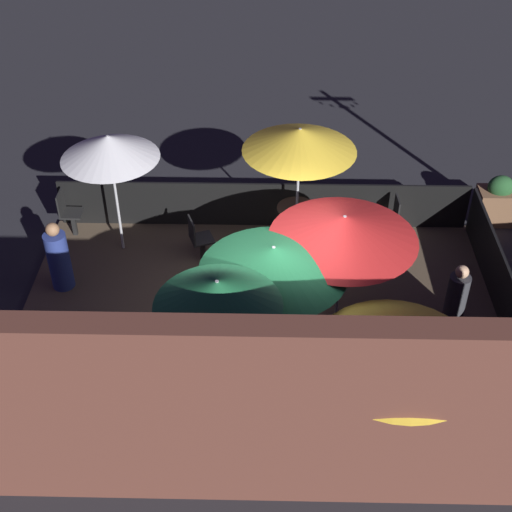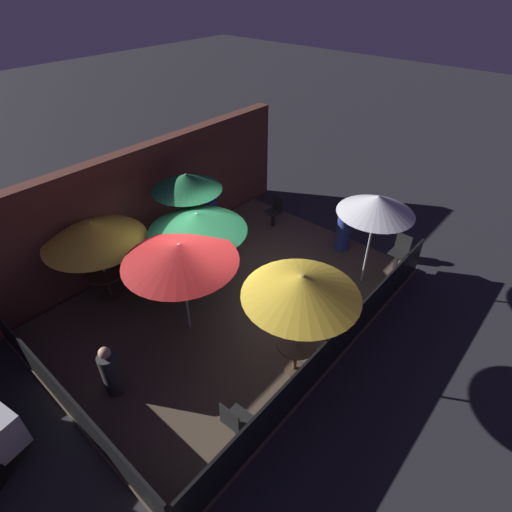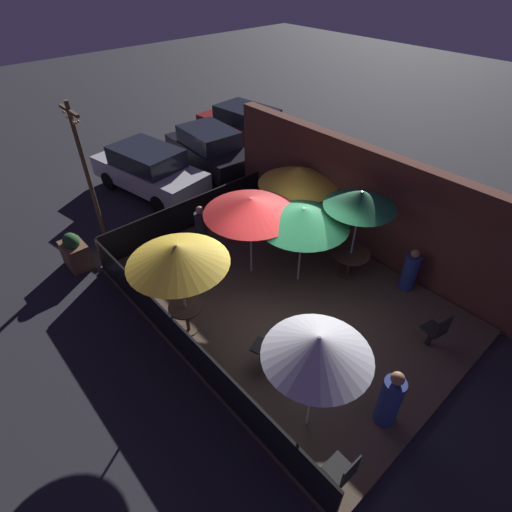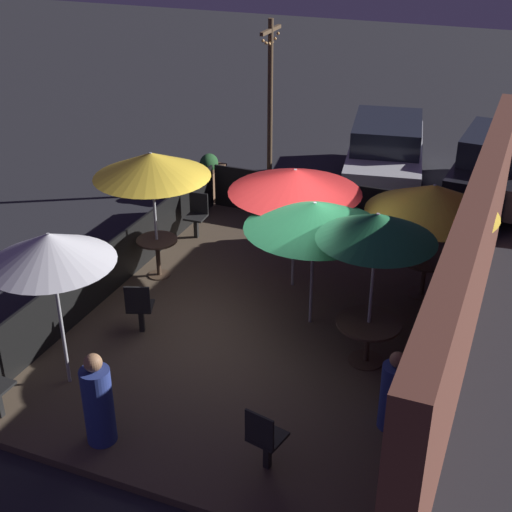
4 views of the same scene
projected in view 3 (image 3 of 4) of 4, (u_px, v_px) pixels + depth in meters
The scene contains 26 objects.
ground_plane at pixel (283, 299), 9.94m from camera, with size 60.00×60.00×0.00m, color #26262B.
patio_deck at pixel (283, 298), 9.90m from camera, with size 8.16×5.77×0.12m.
building_wall at pixel (368, 204), 10.63m from camera, with size 9.76×0.36×3.01m.
fence_front at pixel (185, 344), 8.09m from camera, with size 7.96×0.05×0.95m.
fence_side_left at pixel (189, 214), 11.93m from camera, with size 0.05×5.57×0.95m.
patio_umbrella_0 at pixel (177, 254), 7.66m from camera, with size 2.04×2.04×2.39m.
patio_umbrella_1 at pixel (361, 199), 9.13m from camera, with size 1.70×1.70×2.45m.
patio_umbrella_2 at pixel (298, 176), 10.97m from camera, with size 2.23×2.23×2.07m.
patio_umbrella_3 at pixel (318, 347), 5.91m from camera, with size 1.73×1.73×2.39m.
patio_umbrella_4 at pixel (303, 216), 9.16m from camera, with size 2.20×2.20×2.15m.
patio_umbrella_5 at pixel (251, 206), 9.37m from camera, with size 2.28×2.28×2.22m.
dining_table_0 at pixel (186, 312), 8.65m from camera, with size 0.75×0.75×0.74m.
dining_table_1 at pixel (350, 257), 10.18m from camera, with size 0.98×0.98×0.70m.
dining_table_2 at pixel (296, 214), 11.75m from camera, with size 0.91×0.91×0.71m.
patio_chair_0 at pixel (265, 347), 8.00m from camera, with size 0.52×0.52×0.93m.
patio_chair_1 at pixel (343, 471), 6.10m from camera, with size 0.41×0.41×0.96m.
patio_chair_2 at pixel (436, 330), 8.31m from camera, with size 0.48×0.48×0.95m.
patio_chair_3 at pixel (143, 276), 9.70m from camera, with size 0.42×0.42×0.91m.
patron_0 at pixel (201, 226), 11.36m from camera, with size 0.43×0.43×1.16m.
patron_1 at pixel (410, 271), 9.79m from camera, with size 0.46×0.46×1.18m.
patron_2 at pixel (390, 400), 6.97m from camera, with size 0.55×0.55×1.34m.
planter_box at pixel (75, 252), 10.69m from camera, with size 0.79×0.55×1.04m.
light_post at pixel (85, 167), 10.73m from camera, with size 1.10×0.12×3.99m.
parked_car_0 at pixel (149, 170), 13.69m from camera, with size 4.53×2.43×1.62m.
parked_car_1 at pixel (210, 149), 15.05m from camera, with size 3.97×1.98×1.62m.
parked_car_2 at pixel (247, 126), 16.90m from camera, with size 4.74×2.18×1.62m.
Camera 3 is at (4.86, -5.24, 7.02)m, focal length 28.00 mm.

